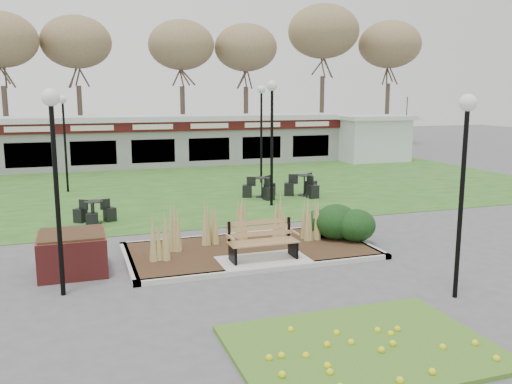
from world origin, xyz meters
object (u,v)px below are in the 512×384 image
object	(u,v)px
park_bench	(262,240)
lamp_post_mid_left	(54,147)
brick_planter	(72,253)
lamp_post_far_right	(261,112)
lamp_post_near_left	(465,152)
bistro_set_d	(304,189)
bistro_set_c	(262,191)
patio_umbrella	(406,131)
lamp_post_mid_right	(272,115)
food_pavilion	(150,140)
bistro_set_b	(94,216)
service_hut	(371,138)
lamp_post_far_left	(64,122)

from	to	relation	value
park_bench	lamp_post_mid_left	distance (m)	5.28
brick_planter	lamp_post_far_right	bearing A→B (deg)	52.18
lamp_post_near_left	lamp_post_mid_left	world-z (taller)	lamp_post_mid_left
park_bench	bistro_set_d	xyz separation A→B (m)	(4.62, 7.93, -0.28)
park_bench	bistro_set_c	world-z (taller)	park_bench
lamp_post_near_left	patio_umbrella	size ratio (longest dim) A/B	1.43
lamp_post_mid_right	lamp_post_far_right	size ratio (longest dim) A/B	1.02
lamp_post_near_left	lamp_post_mid_left	distance (m)	8.06
patio_umbrella	park_bench	bearing A→B (deg)	-132.03
bistro_set_c	food_pavilion	bearing A→B (deg)	103.81
lamp_post_mid_left	bistro_set_b	xyz separation A→B (m)	(0.88, 6.29, -2.80)
brick_planter	patio_umbrella	bearing A→B (deg)	39.81
lamp_post_mid_right	bistro_set_d	world-z (taller)	lamp_post_mid_right
bistro_set_d	patio_umbrella	size ratio (longest dim) A/B	0.56
lamp_post_mid_right	lamp_post_far_right	world-z (taller)	lamp_post_mid_right
park_bench	lamp_post_far_right	distance (m)	12.62
brick_planter	lamp_post_far_right	size ratio (longest dim) A/B	0.33
park_bench	service_hut	distance (m)	22.32
park_bench	lamp_post_near_left	bearing A→B (deg)	-48.88
brick_planter	patio_umbrella	world-z (taller)	patio_umbrella
brick_planter	lamp_post_far_right	xyz separation A→B (m)	(8.45, 10.89, 2.82)
lamp_post_mid_right	lamp_post_far_right	xyz separation A→B (m)	(1.40, 5.15, -0.06)
park_bench	lamp_post_mid_left	xyz separation A→B (m)	(-4.61, -0.70, 2.48)
bistro_set_d	service_hut	bearing A→B (deg)	47.87
bistro_set_d	lamp_post_mid_left	bearing A→B (deg)	-136.90
lamp_post_near_left	lamp_post_mid_right	bearing A→B (deg)	91.88
service_hut	patio_umbrella	xyz separation A→B (m)	(2.50, 0.00, 0.37)
park_bench	lamp_post_far_right	size ratio (longest dim) A/B	0.38
lamp_post_far_left	bistro_set_c	bearing A→B (deg)	-27.67
lamp_post_mid_left	lamp_post_mid_right	bearing A→B (deg)	44.70
lamp_post_mid_left	lamp_post_mid_right	world-z (taller)	lamp_post_mid_right
brick_planter	lamp_post_mid_right	xyz separation A→B (m)	(7.06, 5.73, 2.87)
park_bench	lamp_post_far_left	world-z (taller)	lamp_post_far_left
bistro_set_c	lamp_post_far_right	bearing A→B (deg)	71.07
patio_umbrella	lamp_post_mid_left	bearing A→B (deg)	-138.16
service_hut	bistro_set_d	xyz separation A→B (m)	(-8.88, -9.82, -1.15)
lamp_post_mid_right	lamp_post_far_left	xyz separation A→B (m)	(-7.20, 5.52, -0.39)
lamp_post_near_left	patio_umbrella	distance (m)	24.88
lamp_post_near_left	patio_umbrella	bearing A→B (deg)	58.40
brick_planter	bistro_set_d	size ratio (longest dim) A/B	0.94
lamp_post_far_right	bistro_set_c	size ratio (longest dim) A/B	3.00
lamp_post_mid_left	lamp_post_far_right	xyz separation A→B (m)	(8.66, 12.34, 0.23)
bistro_set_c	patio_umbrella	bearing A→B (deg)	36.20
food_pavilion	lamp_post_far_left	size ratio (longest dim) A/B	6.06
lamp_post_mid_right	lamp_post_mid_left	bearing A→B (deg)	-135.30
brick_planter	bistro_set_b	world-z (taller)	brick_planter
lamp_post_far_right	bistro_set_b	size ratio (longest dim) A/B	3.32
brick_planter	lamp_post_far_right	world-z (taller)	lamp_post_far_right
brick_planter	service_hut	bearing A→B (deg)	43.52
park_bench	brick_planter	size ratio (longest dim) A/B	1.13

